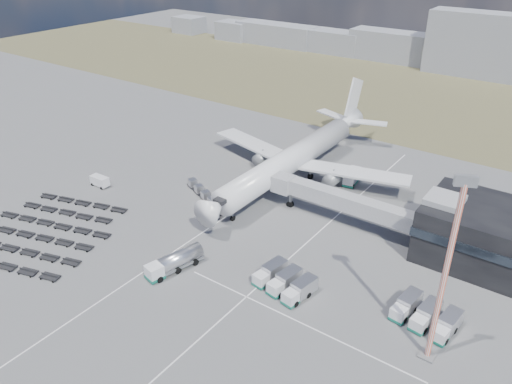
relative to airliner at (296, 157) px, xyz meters
The scene contains 15 objects.
ground 32.81m from the airliner, 90.00° to the right, with size 420.00×420.00×0.00m, color #565659.
grass_strip 77.80m from the airliner, 90.00° to the left, with size 420.00×90.00×0.01m, color brown.
lane_markings 31.41m from the airliner, 71.60° to the right, with size 47.12×110.00×0.01m.
jet_bridge 19.89m from the airliner, 36.93° to the right, with size 30.30×3.80×7.05m.
airliner is the anchor object (origin of this frame).
skyline 121.67m from the airliner, 79.98° to the left, with size 301.92×27.74×23.62m.
fuel_tanker 42.01m from the airliner, 87.32° to the right, with size 4.89×10.70×3.36m.
pushback_tug 25.72m from the airliner, 99.09° to the right, with size 3.02×1.70×1.39m, color silver.
utility_van 44.40m from the airliner, 138.97° to the right, with size 4.43×2.00×2.35m, color silver.
catering_truck 13.56m from the airliner, 23.98° to the left, with size 3.37×6.45×2.83m.
service_trucks_near 40.44m from the airliner, 60.64° to the right, with size 9.55×7.82×2.62m.
service_trucks_far 50.61m from the airliner, 36.04° to the right, with size 9.33×7.52×2.61m.
uld_row 22.72m from the airliner, 116.50° to the right, with size 15.36×7.90×1.76m.
baggage_dollies 55.39m from the airliner, 119.20° to the right, with size 30.02×30.39×0.79m.
floodlight_mast 56.88m from the airliner, 39.66° to the right, with size 2.57×2.11×27.37m.
Camera 1 is at (53.09, -57.14, 51.71)m, focal length 35.00 mm.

